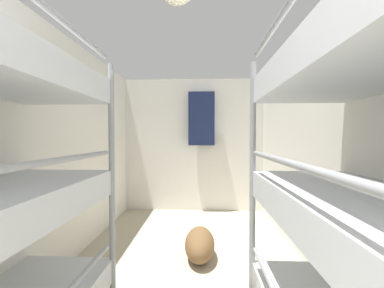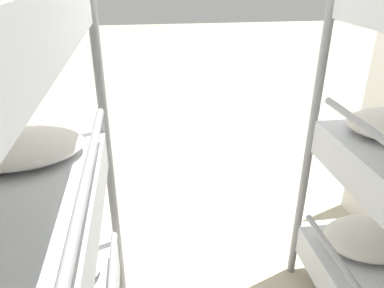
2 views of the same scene
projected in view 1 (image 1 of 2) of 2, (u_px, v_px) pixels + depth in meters
The scene contains 5 objects.
wall_left at pixel (33, 154), 2.10m from camera, with size 0.06×5.00×2.30m.
wall_right at pixel (340, 155), 1.99m from camera, with size 0.06×5.00×2.30m.
wall_back at pixel (194, 145), 4.51m from camera, with size 2.52×0.06×2.30m.
duffel_bag at pixel (200, 244), 2.71m from camera, with size 0.31×0.64×0.31m.
hanging_coat at pixel (201, 119), 4.34m from camera, with size 0.44×0.12×0.90m.
Camera 1 is at (0.16, 0.40, 1.29)m, focal length 24.00 mm.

